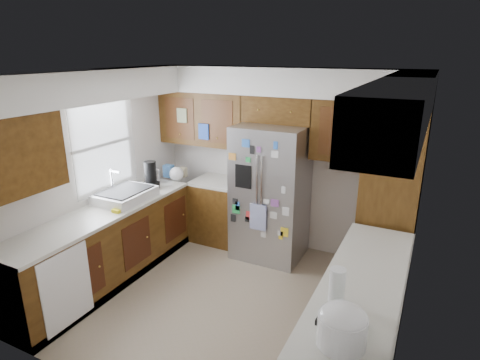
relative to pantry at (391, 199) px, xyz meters
name	(u,v)px	position (x,y,z in m)	size (l,w,h in m)	color
floor	(229,299)	(-1.50, -1.15, -1.07)	(3.60, 3.60, 0.00)	gray
room_shell	(234,135)	(-1.61, -0.79, 0.75)	(3.64, 3.24, 2.52)	silver
left_counter_run	(134,240)	(-2.86, -1.12, -0.65)	(1.36, 3.20, 0.92)	#3C230B
right_counter_run	(358,332)	(0.00, -1.62, -0.65)	(0.63, 2.25, 0.92)	#3C230B
pantry	(391,199)	(0.00, 0.00, 0.00)	(0.60, 0.90, 2.15)	#3C230B
fridge	(271,193)	(-1.50, 0.05, -0.17)	(0.90, 0.79, 1.80)	gray
bridge_cabinet	(279,109)	(-1.50, 0.28, 0.90)	(0.96, 0.34, 0.35)	#3C230B
fridge_top_items	(264,84)	(-1.72, 0.27, 1.21)	(0.76, 0.34, 0.32)	#1952A7
sink_assembly	(125,195)	(-3.00, -1.05, -0.09)	(0.52, 0.75, 0.37)	white
left_counter_clutter	(163,175)	(-2.97, -0.32, -0.02)	(0.37, 0.87, 0.38)	black
rice_cooker	(342,325)	(0.00, -2.44, -0.01)	(0.32, 0.31, 0.27)	white
paper_towel	(337,285)	(-0.14, -1.99, -0.02)	(0.12, 0.12, 0.27)	white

